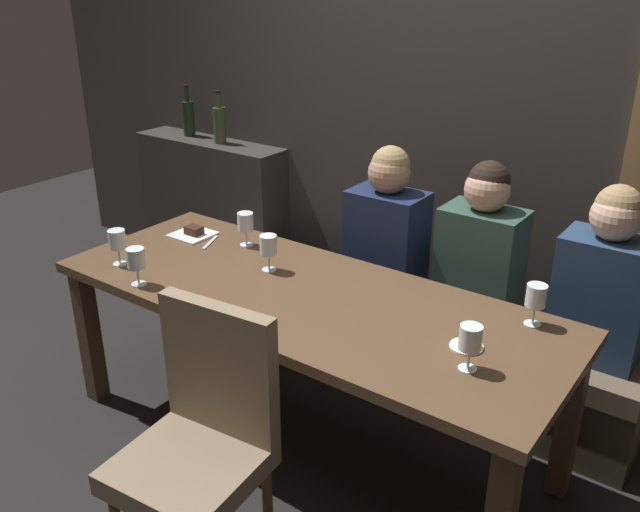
% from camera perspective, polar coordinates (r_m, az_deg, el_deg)
% --- Properties ---
extents(ground, '(9.00, 9.00, 0.00)m').
position_cam_1_polar(ground, '(3.16, -1.26, -15.25)').
color(ground, black).
extents(back_wall_tiled, '(6.00, 0.12, 3.00)m').
position_cam_1_polar(back_wall_tiled, '(3.54, 11.00, 15.35)').
color(back_wall_tiled, '#383330').
rests_on(back_wall_tiled, ground).
extents(back_counter, '(1.10, 0.28, 0.95)m').
position_cam_1_polar(back_counter, '(4.53, -8.99, 3.86)').
color(back_counter, '#2F2B29').
rests_on(back_counter, ground).
extents(dining_table, '(2.20, 0.84, 0.74)m').
position_cam_1_polar(dining_table, '(2.80, -1.38, -4.79)').
color(dining_table, '#493422').
rests_on(dining_table, ground).
extents(banquette_bench, '(2.50, 0.44, 0.45)m').
position_cam_1_polar(banquette_bench, '(3.52, 5.67, -6.47)').
color(banquette_bench, '#40352A').
rests_on(banquette_bench, ground).
extents(chair_near_side, '(0.48, 0.48, 0.98)m').
position_cam_1_polar(chair_near_side, '(2.33, -10.00, -14.42)').
color(chair_near_side, brown).
rests_on(chair_near_side, ground).
extents(diner_redhead, '(0.36, 0.24, 0.77)m').
position_cam_1_polar(diner_redhead, '(3.25, 5.71, 2.34)').
color(diner_redhead, '#192342').
rests_on(diner_redhead, banquette_bench).
extents(diner_bearded, '(0.36, 0.24, 0.76)m').
position_cam_1_polar(diner_bearded, '(3.10, 13.57, 0.68)').
color(diner_bearded, '#2D473D').
rests_on(diner_bearded, banquette_bench).
extents(diner_far_end, '(0.36, 0.24, 0.75)m').
position_cam_1_polar(diner_far_end, '(2.96, 23.06, -1.82)').
color(diner_far_end, navy).
rests_on(diner_far_end, banquette_bench).
extents(wine_bottle_dark_red, '(0.08, 0.08, 0.33)m').
position_cam_1_polar(wine_bottle_dark_red, '(4.52, -11.14, 11.52)').
color(wine_bottle_dark_red, black).
rests_on(wine_bottle_dark_red, back_counter).
extents(wine_bottle_pale_label, '(0.08, 0.08, 0.33)m').
position_cam_1_polar(wine_bottle_pale_label, '(4.29, -8.55, 11.06)').
color(wine_bottle_pale_label, '#384728').
rests_on(wine_bottle_pale_label, back_counter).
extents(wine_glass_end_left, '(0.08, 0.08, 0.16)m').
position_cam_1_polar(wine_glass_end_left, '(2.26, 12.69, -6.89)').
color(wine_glass_end_left, silver).
rests_on(wine_glass_end_left, dining_table).
extents(wine_glass_near_right, '(0.08, 0.08, 0.16)m').
position_cam_1_polar(wine_glass_near_right, '(3.11, -16.88, 1.30)').
color(wine_glass_near_right, silver).
rests_on(wine_glass_near_right, dining_table).
extents(wine_glass_end_right, '(0.08, 0.08, 0.16)m').
position_cam_1_polar(wine_glass_end_right, '(2.89, -15.40, -0.26)').
color(wine_glass_end_right, silver).
rests_on(wine_glass_end_right, dining_table).
extents(wine_glass_center_front, '(0.08, 0.08, 0.16)m').
position_cam_1_polar(wine_glass_center_front, '(2.93, -4.42, 0.81)').
color(wine_glass_center_front, silver).
rests_on(wine_glass_center_front, dining_table).
extents(wine_glass_far_right, '(0.08, 0.08, 0.16)m').
position_cam_1_polar(wine_glass_far_right, '(3.20, -6.36, 2.86)').
color(wine_glass_far_right, silver).
rests_on(wine_glass_far_right, dining_table).
extents(wine_glass_near_left, '(0.08, 0.08, 0.16)m').
position_cam_1_polar(wine_glass_near_left, '(2.60, 17.92, -3.32)').
color(wine_glass_near_left, silver).
rests_on(wine_glass_near_left, dining_table).
extents(espresso_cup, '(0.12, 0.12, 0.06)m').
position_cam_1_polar(espresso_cup, '(2.42, 12.36, -7.14)').
color(espresso_cup, white).
rests_on(espresso_cup, dining_table).
extents(dessert_plate, '(0.19, 0.19, 0.05)m').
position_cam_1_polar(dessert_plate, '(3.39, -10.74, 1.94)').
color(dessert_plate, white).
rests_on(dessert_plate, dining_table).
extents(fork_on_table, '(0.08, 0.16, 0.01)m').
position_cam_1_polar(fork_on_table, '(3.29, -9.32, 1.15)').
color(fork_on_table, silver).
rests_on(fork_on_table, dining_table).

